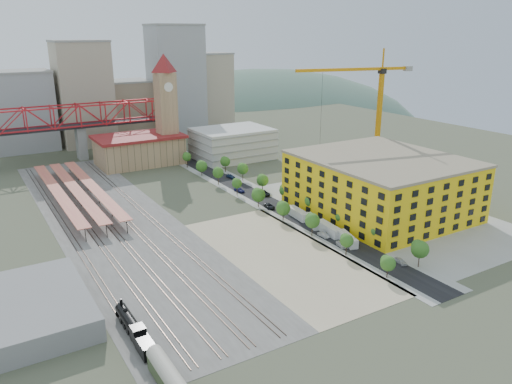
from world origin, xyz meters
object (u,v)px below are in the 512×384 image
clock_tower (166,98)px  site_trailer_c (312,221)px  locomotive (133,328)px  site_trailer_b (329,229)px  site_trailer_a (347,239)px  construction_building (381,185)px  coach (172,383)px  tower_crane (373,101)px  car_0 (342,245)px  site_trailer_d (298,214)px

clock_tower → site_trailer_c: clock_tower is taller
locomotive → clock_tower: bearing=65.5°
site_trailer_b → site_trailer_a: bearing=-85.5°
site_trailer_a → construction_building: bearing=44.1°
locomotive → coach: coach is taller
locomotive → site_trailer_a: bearing=11.1°
site_trailer_c → construction_building: bearing=12.2°
tower_crane → car_0: tower_crane is taller
tower_crane → site_trailer_d: 60.36m
car_0 → site_trailer_a: bearing=32.2°
site_trailer_c → car_0: (-3.00, -17.34, -0.56)m
clock_tower → tower_crane: bearing=-51.4°
site_trailer_a → clock_tower: bearing=109.6°
coach → site_trailer_a: bearing=26.5°
site_trailer_b → site_trailer_c: bearing=94.5°
locomotive → construction_building: bearing=16.4°
clock_tower → site_trailer_c: bearing=-85.3°
site_trailer_a → car_0: site_trailer_a is taller
construction_building → locomotive: bearing=-163.6°
locomotive → site_trailer_c: (66.00, 29.04, -0.54)m
locomotive → site_trailer_d: (66.00, 36.67, -0.50)m
clock_tower → coach: size_ratio=3.15×
site_trailer_d → coach: bearing=-135.2°
tower_crane → car_0: (-51.38, -44.76, -30.80)m
construction_building → tower_crane: (22.38, 29.40, 22.14)m
car_0 → locomotive: bearing=-159.6°
site_trailer_d → car_0: (-3.00, -24.98, -0.60)m
site_trailer_c → site_trailer_a: bearing=-73.5°
coach → site_trailer_d: (66.00, 56.69, -1.40)m
locomotive → site_trailer_d: 75.51m
site_trailer_a → site_trailer_d: site_trailer_d is taller
construction_building → site_trailer_b: bearing=-167.3°
coach → car_0: size_ratio=3.75×
locomotive → site_trailer_b: bearing=17.8°
tower_crane → construction_building: bearing=-127.3°
site_trailer_c → car_0: bearing=-83.3°
construction_building → site_trailer_b: 27.83m
locomotive → site_trailer_b: size_ratio=1.92×
clock_tower → car_0: clock_tower is taller
clock_tower → coach: bearing=-111.5°
site_trailer_a → site_trailer_d: 23.75m
clock_tower → tower_crane: size_ratio=1.02×
site_trailer_d → car_0: site_trailer_d is taller
clock_tower → locomotive: size_ratio=2.63×
site_trailer_d → car_0: 25.16m
construction_building → site_trailer_b: (-26.00, -5.86, -8.00)m
car_0 → tower_crane: bearing=51.0°
clock_tower → car_0: size_ratio=11.83×
locomotive → site_trailer_a: size_ratio=2.13×
tower_crane → site_trailer_a: 71.77m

